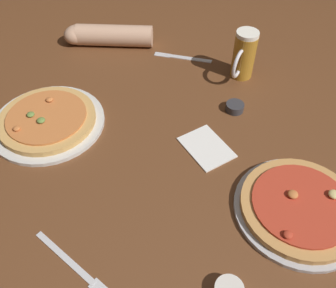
% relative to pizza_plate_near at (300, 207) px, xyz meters
% --- Properties ---
extents(ground_plane, '(2.40, 2.40, 0.03)m').
position_rel_pizza_plate_near_xyz_m(ground_plane, '(-0.17, 0.34, -0.03)').
color(ground_plane, brown).
extents(pizza_plate_near, '(0.32, 0.32, 0.05)m').
position_rel_pizza_plate_near_xyz_m(pizza_plate_near, '(0.00, 0.00, 0.00)').
color(pizza_plate_near, '#B2B2B7').
rests_on(pizza_plate_near, ground_plane).
extents(pizza_plate_far, '(0.34, 0.34, 0.05)m').
position_rel_pizza_plate_near_xyz_m(pizza_plate_far, '(-0.44, 0.61, -0.00)').
color(pizza_plate_far, silver).
rests_on(pizza_plate_far, ground_plane).
extents(beer_mug_dark, '(0.13, 0.09, 0.17)m').
position_rel_pizza_plate_near_xyz_m(beer_mug_dark, '(0.22, 0.51, 0.07)').
color(beer_mug_dark, '#B27A23').
rests_on(beer_mug_dark, ground_plane).
extents(ramekin_butter, '(0.06, 0.06, 0.03)m').
position_rel_pizza_plate_near_xyz_m(ramekin_butter, '(0.09, 0.38, -0.00)').
color(ramekin_butter, '#333338').
rests_on(ramekin_butter, ground_plane).
extents(napkin_folded, '(0.11, 0.15, 0.01)m').
position_rel_pizza_plate_near_xyz_m(napkin_folded, '(-0.08, 0.29, -0.01)').
color(napkin_folded, white).
rests_on(napkin_folded, ground_plane).
extents(fork_left, '(0.10, 0.22, 0.01)m').
position_rel_pizza_plate_near_xyz_m(fork_left, '(-0.53, 0.15, -0.01)').
color(fork_left, silver).
rests_on(fork_left, ground_plane).
extents(knife_right, '(0.17, 0.17, 0.01)m').
position_rel_pizza_plate_near_xyz_m(knife_right, '(0.10, 0.71, -0.01)').
color(knife_right, silver).
rests_on(knife_right, ground_plane).
extents(diner_arm, '(0.31, 0.23, 0.08)m').
position_rel_pizza_plate_near_xyz_m(diner_arm, '(-0.10, 0.93, 0.02)').
color(diner_arm, tan).
rests_on(diner_arm, ground_plane).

